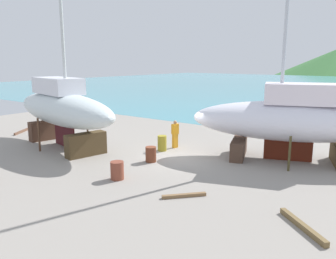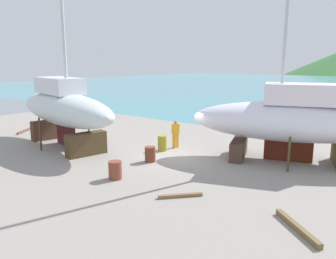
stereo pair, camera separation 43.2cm
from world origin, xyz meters
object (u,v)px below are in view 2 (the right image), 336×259
worker (176,134)px  barrel_tipped_left (162,143)px  sailboat_large_starboard (291,120)px  sailboat_far_slipway (64,107)px  barrel_by_slipway (115,170)px  barrel_tar_black (150,154)px

worker → barrel_tipped_left: (-0.21, -1.07, -0.43)m
sailboat_large_starboard → sailboat_far_slipway: bearing=4.2°
sailboat_far_slipway → sailboat_large_starboard: 13.51m
barrel_tipped_left → sailboat_far_slipway: bearing=-152.8°
sailboat_large_starboard → worker: sailboat_large_starboard is taller
barrel_tipped_left → barrel_by_slipway: barrel_tipped_left is taller
barrel_by_slipway → barrel_tar_black: barrel_by_slipway is taller
barrel_tar_black → barrel_tipped_left: bearing=112.5°
worker → barrel_tipped_left: 1.17m
sailboat_far_slipway → barrel_tipped_left: sailboat_far_slipway is taller
sailboat_large_starboard → worker: bearing=-7.2°
sailboat_far_slipway → worker: bearing=46.0°
sailboat_large_starboard → barrel_by_slipway: 9.59m
sailboat_far_slipway → barrel_by_slipway: size_ratio=23.13×
sailboat_far_slipway → barrel_by_slipway: 7.68m
sailboat_far_slipway → sailboat_large_starboard: sailboat_far_slipway is taller
sailboat_large_starboard → barrel_tipped_left: size_ratio=16.13×
barrel_by_slipway → sailboat_far_slipway: bearing=161.4°
sailboat_large_starboard → barrel_tipped_left: (-6.80, -2.47, -1.81)m
sailboat_far_slipway → barrel_tar_black: bearing=17.9°
sailboat_far_slipway → worker: size_ratio=11.19×
barrel_tipped_left → worker: bearing=79.2°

